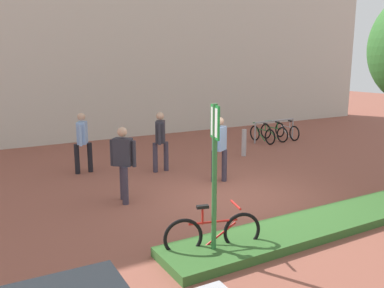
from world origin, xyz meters
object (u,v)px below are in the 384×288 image
Objects in this scene: parking_sign_post at (215,160)px; bollard_steel at (244,143)px; person_suited_dark at (160,138)px; person_casual_tan at (219,145)px; person_shirt_blue at (83,139)px; bike_rack_cluster at (275,132)px; person_suited_navy at (123,160)px; bike_at_sign at (213,233)px.

parking_sign_post reaches higher than bollard_steel.
person_casual_tan is at bearing -61.75° from person_suited_dark.
parking_sign_post is at bearing -85.87° from person_shirt_blue.
bike_rack_cluster is 2.34× the size of bollard_steel.
person_suited_navy is 2.67m from person_suited_dark.
bike_rack_cluster is (7.36, 6.95, -0.00)m from bike_at_sign.
person_suited_navy is at bearing -87.26° from person_shirt_blue.
person_suited_dark reaches higher than bike_at_sign.
person_suited_dark and person_shirt_blue have the same top height.
person_casual_tan is at bearing -144.49° from bike_rack_cluster.
parking_sign_post is 10.36m from bike_rack_cluster.
person_casual_tan reaches higher than bollard_steel.
bike_at_sign is at bearing 60.21° from parking_sign_post.
bike_rack_cluster is 7.97m from person_shirt_blue.
bike_rack_cluster is (7.44, 7.10, -1.29)m from parking_sign_post.
parking_sign_post reaches higher than person_shirt_blue.
person_suited_dark is at bearing 46.50° from person_suited_navy.
person_casual_tan reaches higher than bike_at_sign.
parking_sign_post is at bearing -136.36° from bike_rack_cluster.
person_shirt_blue reaches higher than bike_at_sign.
bike_rack_cluster is at bearing 35.51° from person_casual_tan.
parking_sign_post is at bearing -124.62° from person_casual_tan.
person_casual_tan is 1.91m from person_suited_dark.
parking_sign_post is at bearing -106.39° from person_suited_dark.
person_suited_navy is (-5.09, -2.31, 0.53)m from bollard_steel.
person_shirt_blue is (-0.44, 6.14, -0.66)m from parking_sign_post.
bike_rack_cluster is at bearing 6.92° from person_shirt_blue.
person_casual_tan is (-5.01, -3.57, 0.63)m from bike_rack_cluster.
bollard_steel reaches higher than bike_at_sign.
bike_rack_cluster is 6.24m from person_suited_dark.
person_suited_navy and person_suited_dark have the same top height.
bike_rack_cluster is at bearing 29.83° from bollard_steel.
bike_rack_cluster is 3.07m from bollard_steel.
bike_rack_cluster is 1.22× the size of person_suited_navy.
person_shirt_blue is (-0.53, 5.99, 0.63)m from bike_at_sign.
parking_sign_post is 4.33m from person_casual_tan.
parking_sign_post is 6.19m from person_shirt_blue.
parking_sign_post is 1.46× the size of person_suited_dark.
person_shirt_blue is (-2.87, 2.62, 0.00)m from person_casual_tan.
person_casual_tan is (-2.35, -2.05, 0.53)m from bollard_steel.
parking_sign_post is 1.46× the size of person_suited_navy.
bollard_steel is 3.16m from person_casual_tan.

